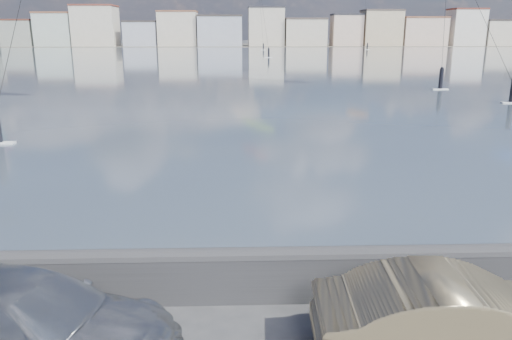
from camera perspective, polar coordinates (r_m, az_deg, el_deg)
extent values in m
cube|color=#334252|center=(97.35, -2.41, 12.55)|extent=(500.00, 177.00, 0.00)
cube|color=#4C473D|center=(205.78, -2.22, 14.06)|extent=(500.00, 60.00, 0.00)
cube|color=#28282B|center=(9.54, -5.88, -12.35)|extent=(400.00, 0.35, 0.90)
cylinder|color=#28282B|center=(9.34, -5.95, -9.91)|extent=(400.00, 0.36, 0.36)
cube|color=gray|center=(207.62, -25.32, 13.90)|extent=(11.00, 10.00, 9.00)
cube|color=#562D23|center=(207.66, -25.48, 15.22)|extent=(11.22, 10.20, 0.60)
cube|color=#B7C6BC|center=(202.99, -21.88, 14.61)|extent=(13.00, 11.00, 11.50)
cube|color=brown|center=(203.10, -22.06, 16.31)|extent=(13.26, 11.22, 0.60)
cube|color=beige|center=(198.71, -17.84, 15.34)|extent=(15.00, 12.00, 14.00)
cube|color=brown|center=(198.92, -18.02, 17.43)|extent=(15.30, 12.24, 0.60)
cube|color=#B2B7C6|center=(195.01, -12.95, 14.87)|extent=(12.00, 10.00, 8.50)
cube|color=#383330|center=(195.05, -13.03, 16.21)|extent=(12.24, 10.20, 0.60)
cube|color=beige|center=(193.00, -8.89, 15.59)|extent=(14.00, 11.00, 12.00)
cube|color=brown|center=(193.14, -8.97, 17.46)|extent=(14.28, 11.22, 0.60)
cube|color=#B2B7C6|center=(191.84, -4.11, 15.50)|extent=(16.00, 13.00, 10.50)
cube|color=#383330|center=(191.93, -4.14, 17.16)|extent=(16.32, 13.26, 0.60)
cube|color=beige|center=(192.01, 1.16, 15.99)|extent=(13.00, 10.00, 13.50)
cube|color=#2D2D33|center=(192.21, 1.18, 18.09)|extent=(13.26, 10.20, 0.60)
cube|color=beige|center=(193.33, 5.61, 15.32)|extent=(15.00, 12.00, 9.50)
cube|color=#4C423D|center=(193.39, 5.65, 16.82)|extent=(15.30, 12.24, 0.60)
cube|color=beige|center=(195.92, 10.29, 15.38)|extent=(11.00, 9.00, 11.00)
cube|color=#2D2D33|center=(196.03, 10.37, 17.07)|extent=(11.22, 9.18, 0.60)
cube|color=beige|center=(199.01, 14.09, 15.38)|extent=(14.00, 11.00, 12.50)
cube|color=#4C423D|center=(199.16, 14.22, 17.26)|extent=(14.28, 11.22, 0.60)
cube|color=beige|center=(203.71, 18.41, 14.71)|extent=(16.00, 12.00, 10.00)
cube|color=brown|center=(203.78, 18.54, 16.20)|extent=(16.32, 12.24, 0.60)
cube|color=white|center=(209.86, 22.81, 14.72)|extent=(12.00, 10.00, 13.00)
cube|color=brown|center=(210.03, 23.01, 16.57)|extent=(12.24, 10.20, 0.60)
cube|color=beige|center=(215.70, 26.11, 13.82)|extent=(14.00, 11.00, 9.00)
cube|color=#383330|center=(215.74, 26.27, 15.09)|extent=(14.28, 11.22, 0.60)
imported|color=#AEB0B4|center=(8.53, -24.72, -15.59)|extent=(5.08, 3.00, 1.38)
imported|color=tan|center=(8.35, 22.45, -15.76)|extent=(4.44, 1.70, 1.44)
cube|color=white|center=(40.44, 27.14, 6.88)|extent=(1.40, 0.42, 0.08)
cube|color=white|center=(47.68, 20.29, 8.67)|extent=(1.40, 0.42, 0.08)
cylinder|color=black|center=(47.60, 20.39, 9.74)|extent=(0.36, 0.36, 1.70)
sphere|color=black|center=(47.53, 20.49, 10.82)|extent=(0.28, 0.28, 0.28)
cube|color=white|center=(102.96, 1.46, 12.74)|extent=(1.40, 0.42, 0.08)
cylinder|color=black|center=(102.92, 1.46, 13.24)|extent=(0.36, 0.36, 1.70)
sphere|color=black|center=(102.89, 1.46, 13.74)|extent=(0.28, 0.28, 0.28)
cylinder|color=black|center=(108.38, 0.86, 17.39)|extent=(1.65, 11.07, 14.60)
cube|color=white|center=(154.48, 12.58, 13.28)|extent=(1.40, 0.42, 0.08)
cylinder|color=black|center=(154.46, 12.60, 13.62)|extent=(0.36, 0.36, 1.70)
sphere|color=black|center=(154.44, 12.62, 13.95)|extent=(0.28, 0.28, 0.28)
cylinder|color=black|center=(159.41, 12.47, 17.24)|extent=(0.63, 9.95, 19.14)
cube|color=white|center=(148.00, 0.85, 13.56)|extent=(1.40, 0.42, 0.08)
cylinder|color=black|center=(147.97, 0.85, 13.91)|extent=(0.36, 0.36, 1.70)
sphere|color=black|center=(147.95, 0.85, 14.26)|extent=(0.28, 0.28, 0.28)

